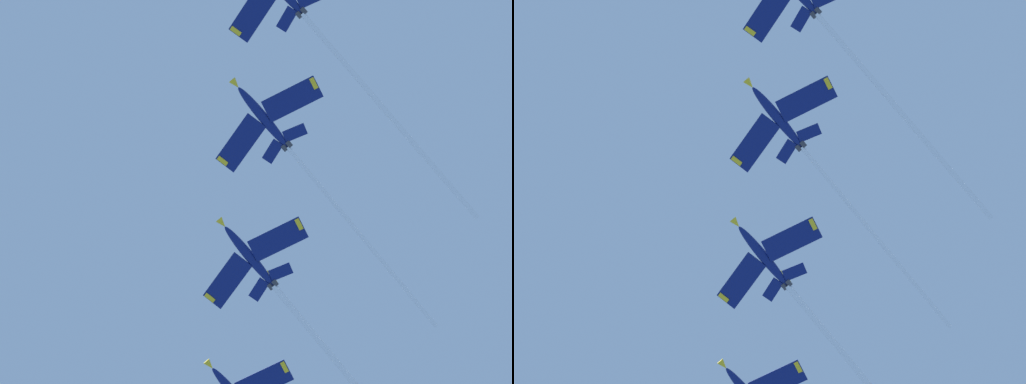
# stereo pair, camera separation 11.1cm
# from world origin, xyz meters

# --- Properties ---
(jet_lead) EXTENTS (39.01, 38.81, 16.32)m
(jet_lead) POSITION_xyz_m (-3.76, 5.20, 157.90)
(jet_lead) COLOR navy
(jet_second) EXTENTS (35.58, 36.15, 14.58)m
(jet_second) POSITION_xyz_m (-7.32, 22.95, 155.65)
(jet_second) COLOR navy
(jet_third) EXTENTS (40.85, 41.20, 18.21)m
(jet_third) POSITION_xyz_m (-3.94, 48.57, 147.95)
(jet_third) COLOR navy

